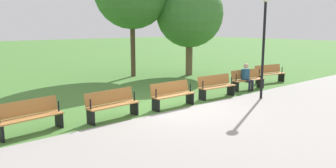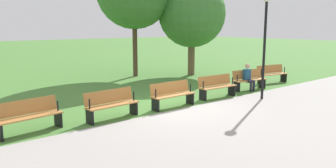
# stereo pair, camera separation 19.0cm
# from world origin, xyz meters

# --- Properties ---
(ground_plane) EXTENTS (120.00, 120.00, 0.00)m
(ground_plane) POSITION_xyz_m (0.00, 0.00, 0.00)
(ground_plane) COLOR #477A33
(path_paving) EXTENTS (28.79, 6.15, 0.01)m
(path_paving) POSITION_xyz_m (0.00, 3.37, 0.00)
(path_paving) COLOR #A39E99
(path_paving) RESTS_ON ground
(bench_0) EXTENTS (1.78, 0.79, 0.89)m
(bench_0) POSITION_xyz_m (-7.17, -0.75, 0.47)
(bench_0) COLOR #B27538
(bench_0) RESTS_ON ground
(bench_1) EXTENTS (1.77, 0.69, 0.89)m
(bench_1) POSITION_xyz_m (-4.79, -0.37, 0.47)
(bench_1) COLOR #B27538
(bench_1) RESTS_ON ground
(bench_2) EXTENTS (1.75, 0.58, 0.89)m
(bench_2) POSITION_xyz_m (-2.40, -0.14, 0.47)
(bench_2) COLOR #B27538
(bench_2) RESTS_ON ground
(bench_3) EXTENTS (1.72, 0.47, 0.89)m
(bench_3) POSITION_xyz_m (0.00, -0.07, 0.47)
(bench_3) COLOR #B27538
(bench_3) RESTS_ON ground
(bench_4) EXTENTS (1.75, 0.58, 0.89)m
(bench_4) POSITION_xyz_m (2.40, -0.14, 0.47)
(bench_4) COLOR #B27538
(bench_4) RESTS_ON ground
(bench_5) EXTENTS (1.77, 0.69, 0.89)m
(bench_5) POSITION_xyz_m (4.79, -0.37, 0.47)
(bench_5) COLOR #B27538
(bench_5) RESTS_ON ground
(person_seated) EXTENTS (0.37, 0.55, 1.20)m
(person_seated) POSITION_xyz_m (-4.59, -0.25, 0.64)
(person_seated) COLOR navy
(person_seated) RESTS_ON ground
(tree_0) EXTENTS (3.85, 3.85, 5.46)m
(tree_0) POSITION_xyz_m (-5.92, -5.33, 3.52)
(tree_0) COLOR brown
(tree_0) RESTS_ON ground
(lamp_post) EXTENTS (0.32, 0.32, 4.05)m
(lamp_post) POSITION_xyz_m (-3.59, 1.17, 2.81)
(lamp_post) COLOR black
(lamp_post) RESTS_ON ground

